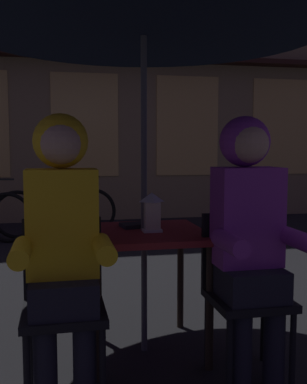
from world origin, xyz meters
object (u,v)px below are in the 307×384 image
object	(u,v)px
person_left_hooded	(62,228)
book	(137,225)
cafe_table	(144,247)
lantern	(152,211)
chair_left	(64,296)
patio_umbrella	(144,2)
chair_right	(243,285)
bicycle_third	(56,212)
person_right_hooded	(249,222)

from	to	relation	value
person_left_hooded	book	bearing A→B (deg)	50.37
cafe_table	lantern	world-z (taller)	lantern
chair_left	patio_umbrella	bearing A→B (deg)	37.55
patio_umbrella	book	bearing A→B (deg)	97.38
lantern	person_left_hooded	size ratio (longest dim) A/B	0.17
chair_left	person_left_hooded	world-z (taller)	person_left_hooded
patio_umbrella	chair_left	bearing A→B (deg)	-142.45
person_left_hooded	cafe_table	bearing A→B (deg)	41.57
patio_umbrella	chair_left	world-z (taller)	patio_umbrella
book	lantern	bearing A→B (deg)	-80.75
cafe_table	book	distance (m)	0.18
chair_left	lantern	bearing A→B (deg)	33.00
chair_right	book	size ratio (longest dim) A/B	4.35
patio_umbrella	book	xyz separation A→B (m)	(-0.02, 0.13, -1.31)
chair_left	person_left_hooded	xyz separation A→B (m)	(-0.00, -0.06, 0.36)
cafe_table	bicycle_third	bearing A→B (deg)	98.11
cafe_table	bicycle_third	xyz separation A→B (m)	(-0.54, 3.77, -0.29)
book	bicycle_third	bearing A→B (deg)	88.22
cafe_table	patio_umbrella	bearing A→B (deg)	0.00
chair_left	person_left_hooded	bearing A→B (deg)	-90.00
lantern	person_right_hooded	size ratio (longest dim) A/B	0.17
cafe_table	patio_umbrella	xyz separation A→B (m)	(0.00, 0.00, 1.42)
cafe_table	bicycle_third	world-z (taller)	bicycle_third
cafe_table	book	xyz separation A→B (m)	(-0.02, 0.13, 0.11)
chair_left	person_right_hooded	size ratio (longest dim) A/B	0.62
patio_umbrella	bicycle_third	size ratio (longest dim) A/B	1.38
chair_left	person_left_hooded	distance (m)	0.36
patio_umbrella	chair_left	size ratio (longest dim) A/B	2.66
chair_left	chair_right	distance (m)	0.96
cafe_table	person_left_hooded	distance (m)	0.67
cafe_table	person_left_hooded	xyz separation A→B (m)	(-0.48, -0.43, 0.21)
patio_umbrella	chair_right	size ratio (longest dim) A/B	2.66
lantern	cafe_table	bearing A→B (deg)	141.83
person_right_hooded	book	world-z (taller)	person_right_hooded
patio_umbrella	lantern	bearing A→B (deg)	-38.17
chair_right	patio_umbrella	bearing A→B (deg)	142.45
lantern	person_left_hooded	bearing A→B (deg)	-142.81
chair_right	cafe_table	bearing A→B (deg)	142.45
chair_right	person_left_hooded	distance (m)	1.03
person_right_hooded	bicycle_third	xyz separation A→B (m)	(-1.02, 4.20, -0.50)
person_right_hooded	bicycle_third	size ratio (longest dim) A/B	0.83
chair_right	bicycle_third	distance (m)	4.26
person_left_hooded	book	world-z (taller)	person_left_hooded
person_left_hooded	patio_umbrella	bearing A→B (deg)	41.57
lantern	book	bearing A→B (deg)	109.16
lantern	chair_right	distance (m)	0.67
book	person_right_hooded	bearing A→B (deg)	-58.24
patio_umbrella	book	size ratio (longest dim) A/B	11.55
chair_right	lantern	bearing A→B (deg)	142.51
person_left_hooded	book	distance (m)	0.73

